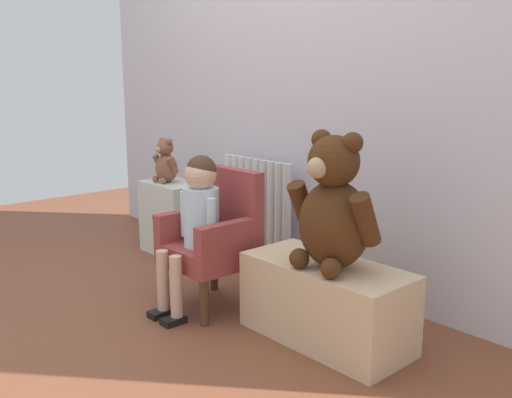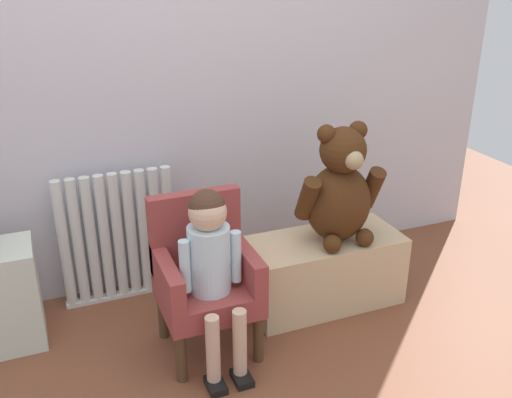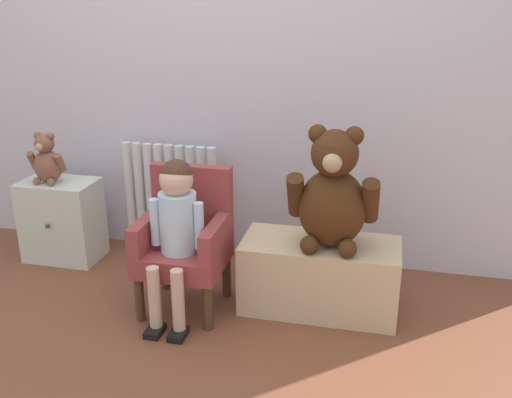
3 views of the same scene
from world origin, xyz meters
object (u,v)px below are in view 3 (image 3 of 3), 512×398
child_figure (176,217)px  small_dresser (62,220)px  child_armchair (186,238)px  large_teddy_bear (333,195)px  radiator (171,201)px  small_teddy_bear (47,161)px  low_bench (319,275)px

child_figure → small_dresser: bearing=153.1°
small_dresser → child_armchair: (0.85, -0.33, 0.12)m
large_teddy_bear → radiator: bearing=155.3°
small_dresser → small_teddy_bear: bearing=-145.0°
child_figure → large_teddy_bear: (0.67, 0.19, 0.09)m
radiator → small_dresser: size_ratio=1.42×
small_dresser → low_bench: bearing=-8.6°
low_bench → small_teddy_bear: 1.58m
small_dresser → child_armchair: child_armchair is taller
child_armchair → child_figure: (0.00, -0.11, 0.15)m
radiator → large_teddy_bear: 1.07m
small_dresser → small_teddy_bear: 0.35m
low_bench → small_teddy_bear: small_teddy_bear is taller
child_figure → low_bench: (0.63, 0.21, -0.32)m
child_armchair → small_dresser: bearing=159.1°
radiator → child_figure: 0.70m
small_dresser → child_figure: child_figure is taller
radiator → child_armchair: (0.27, -0.51, 0.02)m
small_teddy_bear → small_dresser: bearing=35.0°
small_dresser → large_teddy_bear: 1.59m
radiator → low_bench: size_ratio=0.89×
child_armchair → small_teddy_bear: 0.97m
small_dresser → child_armchair: 0.92m
radiator → child_armchair: 0.58m
child_figure → low_bench: size_ratio=1.03×
small_teddy_bear → child_figure: bearing=-24.8°
small_teddy_bear → low_bench: bearing=-7.6°
radiator → small_teddy_bear: size_ratio=2.33×
small_dresser → child_figure: size_ratio=0.61×
child_armchair → large_teddy_bear: 0.72m
large_teddy_bear → small_teddy_bear: large_teddy_bear is taller
radiator → large_teddy_bear: bearing=-24.7°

